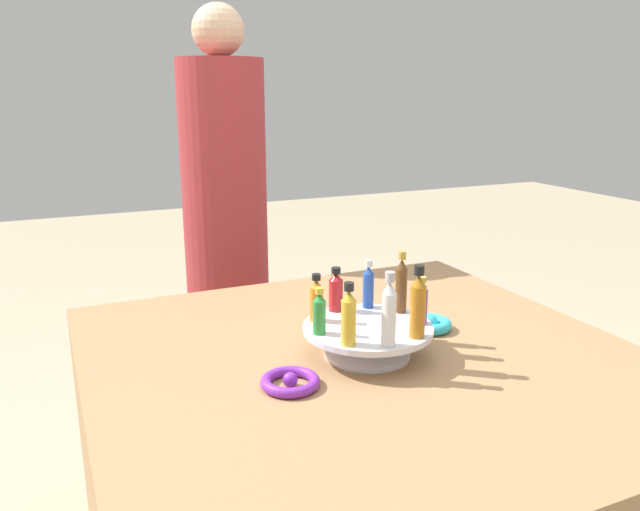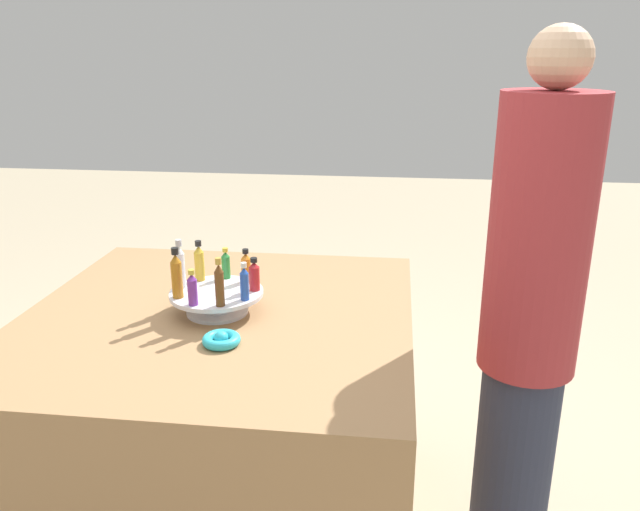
% 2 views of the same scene
% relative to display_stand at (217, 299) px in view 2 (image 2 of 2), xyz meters
% --- Properties ---
extents(party_table, '(1.09, 1.09, 0.79)m').
position_rel_display_stand_xyz_m(party_table, '(0.00, 0.00, -0.44)').
color(party_table, '#9E754C').
rests_on(party_table, ground_plane).
extents(display_stand, '(0.26, 0.26, 0.06)m').
position_rel_display_stand_xyz_m(display_stand, '(0.00, 0.00, 0.00)').
color(display_stand, silver).
rests_on(display_stand, party_table).
extents(bottle_amber, '(0.03, 0.03, 0.14)m').
position_rel_display_stand_xyz_m(bottle_amber, '(-0.06, 0.09, 0.09)').
color(bottle_amber, '#AD6B19').
rests_on(bottle_amber, display_stand).
extents(bottle_purple, '(0.03, 0.03, 0.10)m').
position_rel_display_stand_xyz_m(bottle_purple, '(-0.10, 0.03, 0.07)').
color(bottle_purple, '#702D93').
rests_on(bottle_purple, display_stand).
extents(bottle_brown, '(0.02, 0.02, 0.13)m').
position_rel_display_stand_xyz_m(bottle_brown, '(-0.10, -0.04, 0.08)').
color(bottle_brown, brown).
rests_on(bottle_brown, display_stand).
extents(bottle_blue, '(0.02, 0.02, 0.11)m').
position_rel_display_stand_xyz_m(bottle_blue, '(-0.05, -0.09, 0.07)').
color(bottle_blue, '#234CAD').
rests_on(bottle_blue, display_stand).
extents(bottle_red, '(0.03, 0.03, 0.10)m').
position_rel_display_stand_xyz_m(bottle_red, '(0.02, -0.10, 0.07)').
color(bottle_red, '#B21E23').
rests_on(bottle_red, display_stand).
extents(bottle_orange, '(0.03, 0.03, 0.10)m').
position_rel_display_stand_xyz_m(bottle_orange, '(0.08, -0.07, 0.07)').
color(bottle_orange, orange).
rests_on(bottle_orange, display_stand).
extents(bottle_green, '(0.03, 0.03, 0.09)m').
position_rel_display_stand_xyz_m(bottle_green, '(0.11, 0.00, 0.07)').
color(bottle_green, '#288438').
rests_on(bottle_green, display_stand).
extents(bottle_gold, '(0.03, 0.03, 0.12)m').
position_rel_display_stand_xyz_m(bottle_gold, '(0.08, 0.07, 0.08)').
color(bottle_gold, gold).
rests_on(bottle_gold, display_stand).
extents(bottle_clear, '(0.03, 0.03, 0.14)m').
position_rel_display_stand_xyz_m(bottle_clear, '(0.02, 0.11, 0.09)').
color(bottle_clear, silver).
rests_on(bottle_clear, display_stand).
extents(ribbon_bow_teal, '(0.10, 0.10, 0.04)m').
position_rel_display_stand_xyz_m(ribbon_bow_teal, '(-0.19, -0.07, -0.03)').
color(ribbon_bow_teal, '#2DB7CC').
rests_on(ribbon_bow_teal, party_table).
extents(ribbon_bow_purple, '(0.11, 0.11, 0.03)m').
position_rel_display_stand_xyz_m(ribbon_bow_purple, '(0.19, 0.07, -0.03)').
color(ribbon_bow_purple, purple).
rests_on(ribbon_bow_purple, party_table).
extents(person_figure, '(0.27, 0.27, 1.56)m').
position_rel_display_stand_xyz_m(person_figure, '(0.05, -0.87, -0.04)').
color(person_figure, '#282D42').
rests_on(person_figure, ground_plane).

